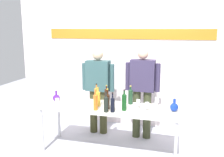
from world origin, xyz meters
TOP-DOWN VIEW (x-y plane):
  - ground_plane at (0.00, 0.00)m, footprint 10.00×10.00m
  - back_wall at (0.00, 1.31)m, footprint 4.72×0.11m
  - display_table at (0.00, 0.00)m, footprint 2.22×0.68m
  - decanter_blue_left at (-0.94, 0.04)m, footprint 0.12×0.12m
  - decanter_blue_right at (0.99, 0.04)m, footprint 0.13×0.13m
  - presenter_left at (-0.41, 0.67)m, footprint 0.62×0.22m
  - presenter_right at (0.41, 0.67)m, footprint 0.62×0.22m
  - wine_bottle_0 at (-0.13, 0.27)m, footprint 0.07×0.07m
  - wine_bottle_1 at (0.27, -0.12)m, footprint 0.07×0.07m
  - wine_bottle_2 at (0.00, -0.11)m, footprint 0.07×0.07m
  - wine_bottle_3 at (-0.19, -0.01)m, footprint 0.07×0.07m
  - wine_bottle_4 at (0.02, -0.26)m, footprint 0.07×0.07m
  - wine_bottle_5 at (-0.15, -0.22)m, footprint 0.07×0.07m
  - wine_bottle_6 at (-0.27, 0.17)m, footprint 0.07×0.07m
  - wine_bottle_7 at (0.29, 0.23)m, footprint 0.08×0.08m
  - wine_bottle_8 at (0.12, -0.24)m, footprint 0.06×0.06m
  - wine_glass_left_0 at (-0.60, -0.09)m, footprint 0.06×0.06m
  - wine_glass_left_1 at (-0.51, -0.21)m, footprint 0.06×0.06m
  - wine_glass_left_2 at (-0.77, -0.27)m, footprint 0.06×0.06m
  - wine_glass_right_0 at (0.75, -0.29)m, footprint 0.06×0.06m
  - wine_glass_right_1 at (0.45, 0.02)m, footprint 0.06×0.06m
  - wine_glass_right_2 at (0.73, -0.09)m, footprint 0.07×0.07m
  - wine_glass_right_3 at (0.72, 0.22)m, footprint 0.07×0.07m
  - wine_glass_right_4 at (0.60, -0.06)m, footprint 0.06×0.06m

SIDE VIEW (x-z plane):
  - ground_plane at x=0.00m, z-range 0.00..0.00m
  - display_table at x=0.00m, z-range 0.32..1.07m
  - decanter_blue_left at x=-0.94m, z-range 0.73..0.91m
  - decanter_blue_right at x=0.99m, z-range 0.73..0.92m
  - wine_glass_right_4 at x=0.60m, z-range 0.78..0.91m
  - wine_glass_right_3 at x=0.72m, z-range 0.78..0.92m
  - wine_glass_right_2 at x=0.73m, z-range 0.78..0.92m
  - wine_glass_right_1 at x=0.45m, z-range 0.79..0.93m
  - wine_glass_left_0 at x=-0.60m, z-range 0.78..0.94m
  - wine_glass_left_2 at x=-0.77m, z-range 0.79..0.94m
  - wine_glass_right_0 at x=0.75m, z-range 0.79..0.94m
  - wine_glass_left_1 at x=-0.51m, z-range 0.79..0.94m
  - wine_bottle_0 at x=-0.13m, z-range 0.73..1.02m
  - wine_bottle_8 at x=0.12m, z-range 0.73..1.03m
  - wine_bottle_2 at x=0.00m, z-range 0.72..1.04m
  - wine_bottle_4 at x=0.02m, z-range 0.73..1.04m
  - wine_bottle_3 at x=-0.19m, z-range 0.73..1.04m
  - wine_bottle_5 at x=-0.15m, z-range 0.72..1.06m
  - wine_bottle_7 at x=0.29m, z-range 0.74..1.04m
  - wine_bottle_6 at x=-0.27m, z-range 0.73..1.05m
  - wine_bottle_1 at x=0.27m, z-range 0.73..1.06m
  - presenter_left at x=-0.41m, z-range 0.12..1.73m
  - presenter_right at x=0.41m, z-range 0.12..1.75m
  - back_wall at x=0.00m, z-range 0.00..3.00m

